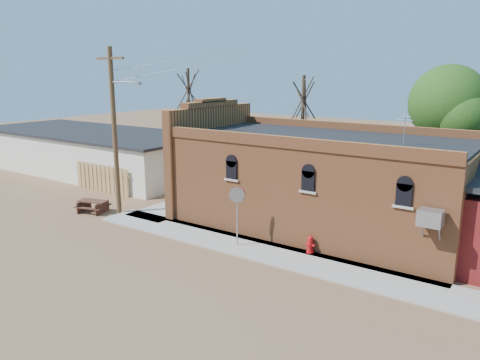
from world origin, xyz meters
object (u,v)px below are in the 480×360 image
Objects in this scene: trash_barrel at (199,200)px; picnic_table at (93,205)px; brick_bar at (315,181)px; stop_sign at (237,201)px; fire_hydrant at (310,244)px; utility_pole at (115,128)px.

picnic_table is at bearing -135.93° from trash_barrel.
stop_sign is at bearing -107.56° from brick_bar.
picnic_table is (-12.85, -1.30, -0.02)m from fire_hydrant.
trash_barrel is (-5.45, 3.85, -1.69)m from stop_sign.
utility_pole reaches higher than stop_sign.
stop_sign is 3.52× the size of trash_barrel.
utility_pole reaches higher than brick_bar.
stop_sign is 9.87m from picnic_table.
trash_barrel is (-8.58, 2.83, 0.00)m from fire_hydrant.
utility_pole is at bearing 163.02° from stop_sign.
brick_bar is at bearing 23.69° from utility_pole.
trash_barrel is at bearing 130.68° from stop_sign.
fire_hydrant is 0.28× the size of stop_sign.
utility_pole is 11.69× the size of fire_hydrant.
fire_hydrant is at bearing -18.28° from trash_barrel.
fire_hydrant is 1.00× the size of trash_barrel.
utility_pole is at bearing -129.67° from trash_barrel.
brick_bar is at bearing 8.02° from picnic_table.
stop_sign is 1.42× the size of picnic_table.
fire_hydrant is 9.04m from trash_barrel.
brick_bar is 21.30× the size of fire_hydrant.
utility_pole is 12.23m from fire_hydrant.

